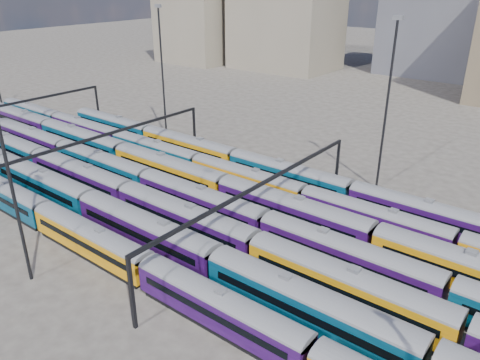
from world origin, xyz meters
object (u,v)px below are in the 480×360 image
Objects in this scene: rake_1 at (216,261)px; mast_2 at (6,160)px; rake_2 at (184,217)px; rake_0 at (91,237)px.

mast_2 is at bearing -144.02° from rake_1.
rake_2 is 4.30× the size of mast_2.
rake_2 is at bearing 152.56° from rake_1.
rake_1 is 10.85m from rake_2.
mast_2 is at bearing -101.51° from rake_0.
mast_2 is (-16.53, -12.00, 11.09)m from rake_1.
rake_2 is at bearing 61.31° from rake_0.
rake_1 is 5.20× the size of mast_2.
rake_1 is at bearing 35.98° from mast_2.
mast_2 reaches higher than rake_1.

